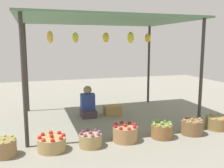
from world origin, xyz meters
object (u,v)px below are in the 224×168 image
(basket_red_apples, at_px, (125,133))
(basket_limes, at_px, (4,148))
(basket_green_chilies, at_px, (217,123))
(basket_purple_onions, at_px, (90,140))
(vendor_person, at_px, (88,105))
(basket_green_apples, at_px, (162,131))
(basket_red_tomatoes, at_px, (52,144))
(wooden_crate_near_vendor, at_px, (113,110))
(basket_potatoes, at_px, (192,127))
(wooden_crate_stacked_rear, at_px, (114,110))

(basket_red_apples, bearing_deg, basket_limes, -179.50)
(basket_green_chilies, bearing_deg, basket_purple_onions, -177.80)
(vendor_person, bearing_deg, basket_green_apples, -60.57)
(basket_limes, bearing_deg, basket_green_apples, -0.68)
(vendor_person, distance_m, basket_green_apples, 2.17)
(basket_red_apples, bearing_deg, basket_green_apples, -4.01)
(basket_red_tomatoes, xyz_separation_m, basket_green_apples, (2.10, -0.03, 0.02))
(basket_limes, bearing_deg, wooden_crate_near_vendor, 36.52)
(basket_green_apples, bearing_deg, vendor_person, 119.43)
(basket_potatoes, bearing_deg, basket_limes, 179.39)
(vendor_person, relative_size, basket_red_apples, 1.66)
(basket_green_chilies, bearing_deg, wooden_crate_stacked_rear, 134.97)
(basket_green_apples, height_order, basket_green_chilies, basket_green_apples)
(basket_red_apples, xyz_separation_m, basket_green_chilies, (2.13, 0.05, -0.02))
(basket_purple_onions, relative_size, basket_green_chilies, 0.86)
(vendor_person, distance_m, basket_green_chilies, 3.03)
(basket_green_chilies, bearing_deg, basket_green_apples, -175.74)
(vendor_person, bearing_deg, wooden_crate_near_vendor, -3.76)
(basket_potatoes, bearing_deg, vendor_person, 132.70)
(basket_purple_onions, bearing_deg, basket_green_apples, 0.20)
(basket_purple_onions, height_order, wooden_crate_stacked_rear, basket_purple_onions)
(basket_red_tomatoes, xyz_separation_m, basket_purple_onions, (0.67, -0.03, 0.00))
(basket_purple_onions, height_order, basket_green_apples, basket_green_apples)
(basket_red_tomatoes, distance_m, wooden_crate_near_vendor, 2.47)
(vendor_person, xyz_separation_m, basket_green_apples, (1.06, -1.88, -0.16))
(basket_limes, xyz_separation_m, basket_potatoes, (3.54, -0.04, 0.01))
(basket_green_apples, height_order, wooden_crate_stacked_rear, basket_green_apples)
(vendor_person, height_order, basket_green_apples, vendor_person)
(basket_green_apples, height_order, basket_potatoes, basket_potatoes)
(vendor_person, bearing_deg, basket_red_apples, -80.22)
(basket_purple_onions, bearing_deg, basket_red_apples, 4.80)
(basket_red_tomatoes, xyz_separation_m, basket_green_chilies, (3.49, 0.07, 0.01))
(basket_purple_onions, distance_m, wooden_crate_stacked_rear, 2.15)
(basket_red_apples, height_order, basket_potatoes, basket_red_apples)
(basket_red_apples, xyz_separation_m, basket_green_apples, (0.75, -0.05, -0.01))
(basket_purple_onions, relative_size, basket_green_apples, 0.96)
(vendor_person, distance_m, basket_purple_onions, 1.93)
(basket_red_tomatoes, relative_size, basket_potatoes, 1.11)
(basket_red_apples, relative_size, basket_green_chilies, 0.99)
(basket_purple_onions, bearing_deg, wooden_crate_near_vendor, 61.31)
(basket_purple_onions, distance_m, basket_red_apples, 0.69)
(basket_purple_onions, relative_size, basket_red_apples, 0.87)
(wooden_crate_near_vendor, bearing_deg, vendor_person, 176.24)
(basket_green_chilies, height_order, wooden_crate_stacked_rear, basket_green_chilies)
(wooden_crate_near_vendor, bearing_deg, basket_red_apples, -100.34)
(basket_potatoes, distance_m, wooden_crate_stacked_rear, 2.16)
(basket_green_apples, relative_size, wooden_crate_near_vendor, 0.97)
(basket_purple_onions, relative_size, wooden_crate_near_vendor, 0.93)
(wooden_crate_stacked_rear, bearing_deg, basket_red_tomatoes, -132.93)
(basket_limes, distance_m, basket_potatoes, 3.54)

